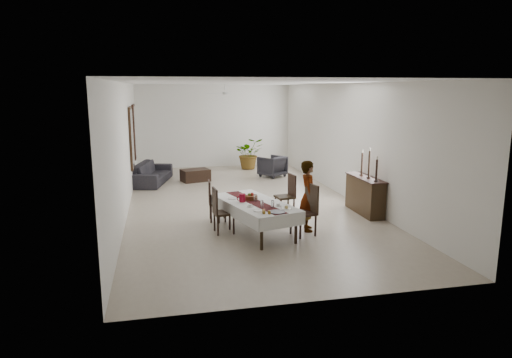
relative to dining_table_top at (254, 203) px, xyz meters
name	(u,v)px	position (x,y,z in m)	size (l,w,h in m)	color
floor	(243,202)	(0.23, 2.65, -0.65)	(6.00, 12.00, 0.00)	#B4A68F
ceiling	(242,83)	(0.23, 2.65, 2.55)	(6.00, 12.00, 0.02)	white
wall_back	(214,126)	(0.23, 8.65, 0.95)	(6.00, 0.02, 3.20)	white
wall_front	(321,195)	(0.23, -3.35, 0.95)	(6.00, 0.02, 3.20)	white
wall_left	(125,147)	(-2.77, 2.65, 0.95)	(0.02, 12.00, 3.20)	white
wall_right	(348,141)	(3.23, 2.65, 0.95)	(0.02, 12.00, 3.20)	white
dining_table_top	(254,203)	(0.00, 0.00, 0.00)	(0.89, 2.14, 0.04)	black
table_leg_fl	(262,234)	(-0.09, -1.09, -0.33)	(0.06, 0.06, 0.62)	black
table_leg_fr	(296,229)	(0.66, -0.87, -0.33)	(0.06, 0.06, 0.62)	black
table_leg_bl	(219,210)	(-0.66, 0.87, -0.33)	(0.06, 0.06, 0.62)	black
table_leg_br	(249,206)	(0.09, 1.09, -0.33)	(0.06, 0.06, 0.62)	black
tablecloth_top	(254,202)	(0.00, 0.00, 0.03)	(1.05, 2.30, 0.01)	white
tablecloth_drape_left	(232,211)	(-0.50, -0.15, -0.10)	(0.01, 2.30, 0.27)	silver
tablecloth_drape_right	(275,205)	(0.50, 0.15, -0.10)	(0.01, 2.30, 0.27)	white
tablecloth_drape_near	(283,222)	(0.32, -1.10, -0.10)	(1.05, 0.01, 0.27)	silver
tablecloth_drape_far	(231,197)	(-0.32, 1.10, -0.10)	(1.05, 0.01, 0.27)	silver
table_runner	(254,202)	(0.00, 0.00, 0.03)	(0.31, 2.23, 0.00)	#541819
red_pitcher	(242,198)	(-0.25, 0.07, 0.12)	(0.13, 0.13, 0.18)	maroon
pitcher_handle	(239,198)	(-0.32, 0.05, 0.12)	(0.11, 0.11, 0.02)	maroon
wine_glass_near	(273,204)	(0.26, -0.53, 0.11)	(0.06, 0.06, 0.15)	white
wine_glass_mid	(262,204)	(0.05, -0.50, 0.11)	(0.06, 0.06, 0.15)	silver
wine_glass_far	(255,198)	(0.03, 0.06, 0.11)	(0.06, 0.06, 0.15)	white
teacup_right	(278,205)	(0.41, -0.44, 0.06)	(0.08, 0.08, 0.05)	silver
saucer_right	(278,206)	(0.41, -0.44, 0.04)	(0.13, 0.13, 0.01)	white
teacup_left	(250,206)	(-0.17, -0.37, 0.06)	(0.08, 0.08, 0.05)	white
saucer_left	(250,207)	(-0.17, -0.37, 0.04)	(0.13, 0.13, 0.01)	silver
plate_near_right	(286,209)	(0.51, -0.69, 0.04)	(0.21, 0.21, 0.01)	white
bread_near_right	(286,207)	(0.51, -0.69, 0.06)	(0.08, 0.08, 0.08)	tan
plate_near_left	(259,211)	(-0.07, -0.72, 0.04)	(0.21, 0.21, 0.01)	white
plate_far_left	(232,198)	(-0.41, 0.39, 0.04)	(0.21, 0.21, 0.01)	silver
serving_tray	(277,212)	(0.26, -0.90, 0.04)	(0.32, 0.32, 0.02)	#38383D
jam_jar_a	(269,212)	(0.08, -0.98, 0.07)	(0.06, 0.06, 0.07)	#885A13
jam_jar_b	(264,212)	(-0.02, -0.95, 0.07)	(0.06, 0.06, 0.07)	brown
jam_jar_c	(264,211)	(0.00, -0.86, 0.07)	(0.06, 0.06, 0.07)	#964915
fruit_basket	(251,198)	(-0.02, 0.23, 0.08)	(0.27, 0.27, 0.09)	brown
fruit_red	(252,194)	(0.00, 0.25, 0.14)	(0.08, 0.08, 0.08)	#A81810
fruit_green	(249,195)	(-0.06, 0.24, 0.14)	(0.07, 0.07, 0.07)	olive
chair_right_near_seat	(303,213)	(0.97, -0.38, -0.17)	(0.46, 0.46, 0.05)	black
chair_right_near_leg_fl	(315,226)	(1.20, -0.51, -0.42)	(0.05, 0.05, 0.45)	black
chair_right_near_leg_fr	(305,221)	(1.10, -0.15, -0.42)	(0.05, 0.05, 0.45)	black
chair_right_near_leg_bl	(300,228)	(0.84, -0.61, -0.42)	(0.05, 0.05, 0.45)	black
chair_right_near_leg_br	(291,224)	(0.74, -0.25, -0.42)	(0.05, 0.05, 0.45)	black
chair_right_near_back	(312,198)	(1.17, -0.33, 0.15)	(0.46, 0.04, 0.58)	black
chair_right_far_seat	(285,197)	(1.03, 1.26, -0.21)	(0.42, 0.42, 0.05)	black
chair_right_far_leg_fl	(294,207)	(1.22, 1.11, -0.44)	(0.04, 0.04, 0.42)	black
chair_right_far_leg_fr	(288,204)	(1.17, 1.46, -0.44)	(0.04, 0.04, 0.42)	black
chair_right_far_leg_bl	(281,208)	(0.88, 1.07, -0.44)	(0.04, 0.04, 0.42)	black
chair_right_far_leg_br	(275,205)	(0.83, 1.41, -0.44)	(0.04, 0.04, 0.42)	black
chair_right_far_back	(292,185)	(1.22, 1.29, 0.08)	(0.42, 0.04, 0.54)	black
chair_left_near_seat	(224,213)	(-0.64, 0.14, -0.21)	(0.42, 0.42, 0.05)	black
chair_left_near_leg_fl	(214,222)	(-0.83, 0.29, -0.44)	(0.04, 0.04, 0.41)	black
chair_left_near_leg_fr	(218,226)	(-0.80, -0.05, -0.44)	(0.04, 0.04, 0.41)	black
chair_left_near_leg_bl	(230,220)	(-0.49, 0.33, -0.44)	(0.04, 0.04, 0.41)	black
chair_left_near_leg_br	(234,225)	(-0.45, -0.02, -0.44)	(0.04, 0.04, 0.41)	black
chair_left_near_back	(215,201)	(-0.83, 0.12, 0.08)	(0.42, 0.04, 0.53)	black
chair_left_far_seat	(218,203)	(-0.65, 1.08, -0.23)	(0.40, 0.40, 0.05)	black
chair_left_far_leg_fl	(210,211)	(-0.81, 1.25, -0.45)	(0.04, 0.04, 0.40)	black
chair_left_far_leg_fr	(211,215)	(-0.83, 0.92, -0.45)	(0.04, 0.04, 0.40)	black
chair_left_far_leg_bl	(224,210)	(-0.48, 1.23, -0.45)	(0.04, 0.04, 0.40)	black
chair_left_far_leg_br	(225,214)	(-0.50, 0.90, -0.45)	(0.04, 0.04, 0.40)	black
chair_left_far_back	(209,192)	(-0.84, 1.09, 0.05)	(0.40, 0.04, 0.51)	black
woman	(308,196)	(1.18, -0.07, 0.12)	(0.56, 0.37, 1.54)	gray
sideboard_body	(365,196)	(3.01, 0.97, -0.21)	(0.39, 1.47, 0.88)	black
sideboard_top	(366,178)	(3.01, 0.97, 0.25)	(0.43, 1.53, 0.03)	black
candlestick_near_base	(376,181)	(3.01, 0.43, 0.28)	(0.10, 0.10, 0.03)	black
candlestick_near_shaft	(376,170)	(3.01, 0.43, 0.54)	(0.05, 0.05, 0.49)	black
candlestick_near_candle	(377,158)	(3.01, 0.43, 0.82)	(0.04, 0.04, 0.08)	beige
candlestick_mid_base	(368,178)	(3.01, 0.82, 0.28)	(0.10, 0.10, 0.03)	black
candlestick_mid_shaft	(369,164)	(3.01, 0.82, 0.61)	(0.05, 0.05, 0.64)	black
candlestick_mid_candle	(370,149)	(3.01, 0.82, 0.97)	(0.04, 0.04, 0.08)	beige
candlestick_far_base	(361,175)	(3.01, 1.22, 0.28)	(0.10, 0.10, 0.03)	black
candlestick_far_shaft	(362,164)	(3.01, 1.22, 0.56)	(0.05, 0.05, 0.54)	black
candlestick_far_candle	(363,151)	(3.01, 1.22, 0.87)	(0.04, 0.04, 0.08)	silver
sofa	(152,173)	(-2.19, 5.86, -0.32)	(2.27, 0.89, 0.66)	#262328
armchair	(272,166)	(1.94, 6.10, -0.28)	(0.78, 0.80, 0.73)	#2A272D
coffee_table	(195,175)	(-0.77, 5.86, -0.45)	(0.90, 0.60, 0.40)	black
potted_plant	(249,153)	(1.46, 7.83, -0.05)	(1.08, 0.93, 1.20)	#355723
mirror_frame_near	(131,138)	(-2.73, 4.85, 0.95)	(0.06, 1.05, 1.85)	black
mirror_glass_near	(133,138)	(-2.69, 4.85, 0.95)	(0.01, 0.90, 1.70)	silver
mirror_frame_far	(134,132)	(-2.73, 6.95, 0.95)	(0.06, 1.05, 1.85)	black
mirror_glass_far	(135,132)	(-2.69, 6.95, 0.95)	(0.01, 0.90, 1.70)	white
fan_rod	(225,87)	(0.23, 5.65, 2.45)	(0.04, 0.04, 0.20)	silver
fan_hub	(225,93)	(0.23, 5.65, 2.25)	(0.16, 0.16, 0.08)	silver
fan_blade_n	(223,93)	(0.23, 6.00, 2.25)	(0.10, 0.55, 0.01)	silver
fan_blade_s	(227,93)	(0.23, 5.30, 2.25)	(0.10, 0.55, 0.01)	silver
fan_blade_e	(236,93)	(0.58, 5.65, 2.25)	(0.55, 0.10, 0.01)	white
fan_blade_w	(214,93)	(-0.12, 5.65, 2.25)	(0.55, 0.10, 0.01)	silver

